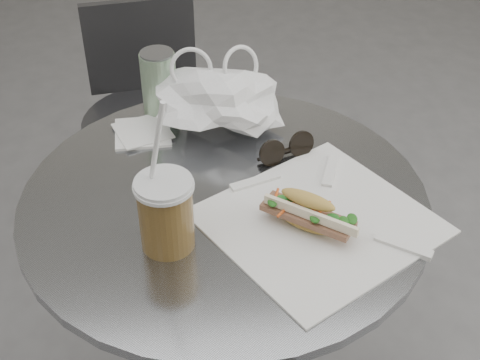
{
  "coord_description": "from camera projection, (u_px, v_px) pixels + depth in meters",
  "views": [
    {
      "loc": [
        -0.06,
        -0.76,
        1.53
      ],
      "look_at": [
        0.03,
        0.18,
        0.79
      ],
      "focal_mm": 50.0,
      "sensor_mm": 36.0,
      "label": 1
    }
  ],
  "objects": [
    {
      "name": "napkin_stack",
      "position": [
        143.0,
        132.0,
        1.4
      ],
      "size": [
        0.14,
        0.14,
        0.01
      ],
      "color": "white",
      "rests_on": "cafe_table"
    },
    {
      "name": "chair_far",
      "position": [
        156.0,
        153.0,
        2.02
      ],
      "size": [
        0.41,
        0.43,
        0.77
      ],
      "rotation": [
        0.0,
        0.0,
        3.29
      ],
      "color": "#313133",
      "rests_on": "ground"
    },
    {
      "name": "sandwich_paper",
      "position": [
        319.0,
        221.0,
        1.18
      ],
      "size": [
        0.48,
        0.48,
        0.0
      ],
      "primitive_type": "cube",
      "rotation": [
        0.0,
        0.0,
        0.55
      ],
      "color": "white",
      "rests_on": "cafe_table"
    },
    {
      "name": "iced_coffee",
      "position": [
        166.0,
        212.0,
        1.1
      ],
      "size": [
        0.1,
        0.1,
        0.29
      ],
      "color": "olive",
      "rests_on": "cafe_table"
    },
    {
      "name": "cafe_table",
      "position": [
        226.0,
        296.0,
        1.41
      ],
      "size": [
        0.76,
        0.76,
        0.74
      ],
      "color": "slate",
      "rests_on": "ground"
    },
    {
      "name": "sunglasses",
      "position": [
        286.0,
        150.0,
        1.32
      ],
      "size": [
        0.12,
        0.07,
        0.05
      ],
      "rotation": [
        0.0,
        0.0,
        0.37
      ],
      "color": "black",
      "rests_on": "cafe_table"
    },
    {
      "name": "drink_can",
      "position": [
        159.0,
        83.0,
        1.43
      ],
      "size": [
        0.08,
        0.08,
        0.14
      ],
      "color": "#5D9658",
      "rests_on": "cafe_table"
    },
    {
      "name": "banh_mi",
      "position": [
        308.0,
        212.0,
        1.15
      ],
      "size": [
        0.21,
        0.19,
        0.07
      ],
      "rotation": [
        0.0,
        0.0,
        -0.64
      ],
      "color": "gold",
      "rests_on": "sandwich_paper"
    },
    {
      "name": "plastic_bag",
      "position": [
        217.0,
        101.0,
        1.39
      ],
      "size": [
        0.29,
        0.24,
        0.12
      ],
      "primitive_type": null,
      "rotation": [
        0.0,
        0.0,
        0.22
      ],
      "color": "white",
      "rests_on": "cafe_table"
    }
  ]
}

